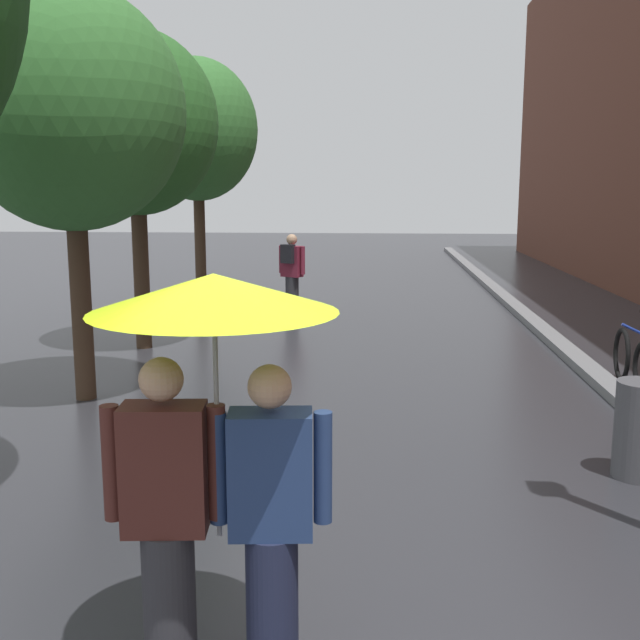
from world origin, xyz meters
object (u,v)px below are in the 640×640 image
Objects in this scene: street_tree_2 at (135,124)px; street_tree_3 at (197,131)px; litter_bin at (640,430)px; couple_under_umbrella at (216,416)px; street_tree_1 at (70,111)px; pedestrian_walking_midground at (292,273)px.

street_tree_2 is 3.33m from street_tree_3.
couple_under_umbrella is at bearing -135.25° from litter_bin.
street_tree_3 reaches higher than street_tree_1.
litter_bin is (5.95, -4.95, -3.01)m from street_tree_2.
litter_bin is at bearing 44.75° from couple_under_umbrella.
street_tree_1 reaches higher than litter_bin.
street_tree_2 is at bearing 110.18° from couple_under_umbrella.
street_tree_1 is 6.75m from litter_bin.
street_tree_1 is at bearing -106.75° from pedestrian_walking_midground.
street_tree_3 reaches higher than street_tree_2.
street_tree_1 is 6.69m from pedestrian_walking_midground.
street_tree_2 is 8.71m from couple_under_umbrella.
street_tree_2 is 8.30m from litter_bin.
street_tree_1 is at bearing 160.48° from litter_bin.
couple_under_umbrella is 2.45× the size of litter_bin.
litter_bin is at bearing -54.92° from street_tree_3.
pedestrian_walking_midground is at bearing -8.78° from street_tree_3.
couple_under_umbrella is at bearing -85.22° from pedestrian_walking_midground.
street_tree_1 reaches higher than pedestrian_walking_midground.
street_tree_3 is 2.39× the size of couple_under_umbrella.
couple_under_umbrella is at bearing -69.82° from street_tree_2.
street_tree_1 is 2.91× the size of pedestrian_walking_midground.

